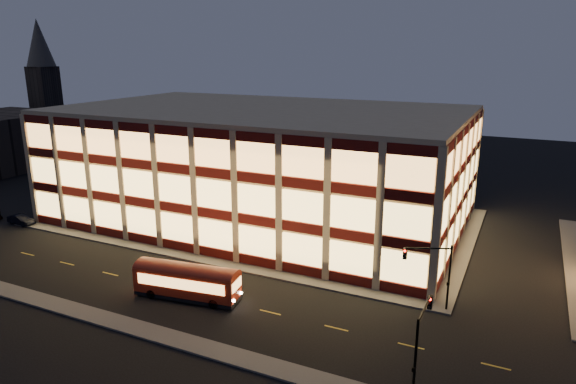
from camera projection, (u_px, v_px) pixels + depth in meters
The scene contains 12 objects.
ground at pixel (211, 266), 53.11m from camera, with size 200.00×200.00×0.00m, color black.
sidewalk_office_south at pixel (193, 257), 55.20m from camera, with size 54.00×2.00×0.15m, color #514F4C.
sidewalk_office_east at pixel (465, 246), 58.32m from camera, with size 2.00×30.00×0.15m, color #514F4C.
sidewalk_tower_west at pixel (574, 263), 53.76m from camera, with size 2.00×30.00×0.15m, color #514F4C.
sidewalk_near at pixel (122, 324), 41.79m from camera, with size 100.00×2.00×0.15m, color #514F4C.
office_building at pixel (263, 163), 67.07m from camera, with size 50.45×30.45×14.50m.
church_tower at pixel (47, 108), 114.49m from camera, with size 5.00×5.00×18.00m, color #2D2621.
church_spire at pixel (39, 43), 110.73m from camera, with size 6.00×6.00×10.00m, color #4C473F.
traffic_signal_far at pixel (433, 266), 42.99m from camera, with size 3.79×1.87×6.00m.
traffic_signal_near at pixel (421, 335), 32.66m from camera, with size 0.32×4.45×6.00m.
trolley_bus at pixel (187, 280), 45.80m from camera, with size 9.85×3.69×3.26m.
parked_car_1 at pixel (21, 220), 65.50m from camera, with size 1.36×3.89×1.28m, color black.
Camera 1 is at (28.32, -40.87, 21.67)m, focal length 32.00 mm.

